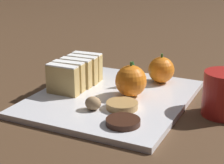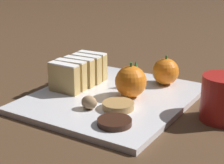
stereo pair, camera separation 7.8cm
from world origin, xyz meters
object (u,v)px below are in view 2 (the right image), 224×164
walnut (91,103)px  chocolate_cookie (114,122)px  coffee_mug (224,98)px  orange_far (131,81)px  orange_near (166,71)px

walnut → chocolate_cookie: (0.08, -0.04, -0.01)m
coffee_mug → orange_far: bearing=-176.4°
walnut → orange_near: bearing=73.5°
orange_near → walnut: (-0.06, -0.21, -0.02)m
orange_near → walnut: orange_near is taller
orange_far → coffee_mug: (0.19, 0.01, -0.00)m
orange_near → chocolate_cookie: orange_near is taller
orange_near → coffee_mug: 0.19m
orange_near → walnut: bearing=-106.5°
chocolate_cookie → coffee_mug: (0.15, 0.15, 0.03)m
orange_near → chocolate_cookie: bearing=-86.9°
orange_near → orange_far: (-0.03, -0.11, 0.00)m
coffee_mug → walnut: bearing=-153.5°
orange_far → walnut: bearing=-108.2°
chocolate_cookie → orange_near: bearing=93.1°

